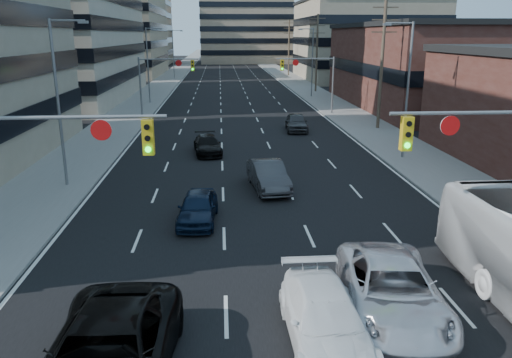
{
  "coord_description": "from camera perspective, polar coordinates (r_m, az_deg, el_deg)",
  "views": [
    {
      "loc": [
        -1.85,
        -7.38,
        8.22
      ],
      "look_at": [
        -0.37,
        13.26,
        2.2
      ],
      "focal_mm": 35.0,
      "sensor_mm": 36.0,
      "label": 1
    }
  ],
  "objects": [
    {
      "name": "signal_far_right",
      "position": [
        53.38,
        6.35,
        11.91
      ],
      "size": [
        6.09,
        0.33,
        6.0
      ],
      "color": "slate",
      "rests_on": "ground"
    },
    {
      "name": "office_left_far",
      "position": [
        109.64,
        -16.35,
        15.47
      ],
      "size": [
        20.0,
        30.0,
        16.0
      ],
      "primitive_type": "cube",
      "color": "gray",
      "rests_on": "ground"
    },
    {
      "name": "streetlight_left_near",
      "position": [
        28.84,
        -21.45,
        8.81
      ],
      "size": [
        2.03,
        0.22,
        9.0
      ],
      "color": "slate",
      "rests_on": "ground"
    },
    {
      "name": "storefront_right_mid",
      "position": [
        63.04,
        20.58,
        11.83
      ],
      "size": [
        20.0,
        30.0,
        9.0
      ],
      "primitive_type": "cube",
      "color": "#472119",
      "rests_on": "ground"
    },
    {
      "name": "bg_block_right",
      "position": [
        141.51,
        10.11,
        15.07
      ],
      "size": [
        22.0,
        22.0,
        12.0
      ],
      "primitive_type": "cube",
      "color": "gray",
      "rests_on": "ground"
    },
    {
      "name": "white_van",
      "position": [
        14.25,
        7.92,
        -15.58
      ],
      "size": [
        2.17,
        5.18,
        1.49
      ],
      "primitive_type": "imported",
      "rotation": [
        0.0,
        0.0,
        0.01
      ],
      "color": "white",
      "rests_on": "ground"
    },
    {
      "name": "streetlight_left_far",
      "position": [
        97.8,
        -9.35,
        14.15
      ],
      "size": [
        2.03,
        0.22,
        9.0
      ],
      "color": "slate",
      "rests_on": "ground"
    },
    {
      "name": "sedan_grey_right",
      "position": [
        44.36,
        4.64,
        6.5
      ],
      "size": [
        2.12,
        4.65,
        1.55
      ],
      "primitive_type": "imported",
      "rotation": [
        0.0,
        0.0,
        -0.07
      ],
      "color": "#363639",
      "rests_on": "ground"
    },
    {
      "name": "sidewalk_right",
      "position": [
        138.27,
        1.5,
        12.83
      ],
      "size": [
        5.0,
        300.0,
        0.15
      ],
      "primitive_type": "cube",
      "color": "slate",
      "rests_on": "ground"
    },
    {
      "name": "streetlight_right_far",
      "position": [
        68.55,
        6.33,
        13.47
      ],
      "size": [
        2.03,
        0.22,
        9.0
      ],
      "color": "slate",
      "rests_on": "ground"
    },
    {
      "name": "sedan_blue",
      "position": [
        22.7,
        -6.68,
        -3.24
      ],
      "size": [
        1.93,
        4.22,
        1.4
      ],
      "primitive_type": "imported",
      "rotation": [
        0.0,
        0.0,
        -0.07
      ],
      "color": "black",
      "rests_on": "ground"
    },
    {
      "name": "signal_near_right",
      "position": [
        18.39,
        26.44,
        2.28
      ],
      "size": [
        6.59,
        0.33,
        6.0
      ],
      "color": "slate",
      "rests_on": "ground"
    },
    {
      "name": "bg_block_left",
      "position": [
        149.69,
        -14.76,
        16.39
      ],
      "size": [
        24.0,
        24.0,
        20.0
      ],
      "primitive_type": "cube",
      "color": "#ADA089",
      "rests_on": "ground"
    },
    {
      "name": "sedan_black_far",
      "position": [
        35.75,
        -5.56,
        3.9
      ],
      "size": [
        2.29,
        4.61,
        1.29
      ],
      "primitive_type": "imported",
      "rotation": [
        0.0,
        0.0,
        0.11
      ],
      "color": "black",
      "rests_on": "ground"
    },
    {
      "name": "sedan_grey_center",
      "position": [
        27.29,
        1.41,
        0.39
      ],
      "size": [
        2.19,
        4.89,
        1.56
      ],
      "primitive_type": "imported",
      "rotation": [
        0.0,
        0.0,
        0.12
      ],
      "color": "#353537",
      "rests_on": "ground"
    },
    {
      "name": "sidewalk_left",
      "position": [
        137.96,
        -8.29,
        12.66
      ],
      "size": [
        5.0,
        300.0,
        0.15
      ],
      "primitive_type": "cube",
      "color": "slate",
      "rests_on": "ground"
    },
    {
      "name": "utility_pole_midblock",
      "position": [
        74.75,
        6.96,
        14.23
      ],
      "size": [
        2.2,
        0.28,
        11.0
      ],
      "color": "#4C3D2D",
      "rests_on": "ground"
    },
    {
      "name": "signal_far_left",
      "position": [
        52.85,
        -10.64,
        11.69
      ],
      "size": [
        6.09,
        0.33,
        6.0
      ],
      "color": "slate",
      "rests_on": "ground"
    },
    {
      "name": "silver_suv",
      "position": [
        15.87,
        15.28,
        -12.12
      ],
      "size": [
        3.47,
        6.33,
        1.68
      ],
      "primitive_type": "imported",
      "rotation": [
        0.0,
        0.0,
        -0.12
      ],
      "color": "silver",
      "rests_on": "ground"
    },
    {
      "name": "utility_pole_distant",
      "position": [
        104.36,
        3.78,
        14.84
      ],
      "size": [
        2.2,
        0.28,
        11.0
      ],
      "color": "#4C3D2D",
      "rests_on": "ground"
    },
    {
      "name": "streetlight_right_near",
      "position": [
        34.74,
        16.75,
        10.31
      ],
      "size": [
        2.03,
        0.22,
        9.0
      ],
      "color": "slate",
      "rests_on": "ground"
    },
    {
      "name": "road_surface",
      "position": [
        137.64,
        -3.39,
        12.76
      ],
      "size": [
        18.0,
        300.0,
        0.02
      ],
      "primitive_type": "cube",
      "color": "black",
      "rests_on": "ground"
    },
    {
      "name": "streetlight_left_mid",
      "position": [
        63.03,
        -12.14,
        12.98
      ],
      "size": [
        2.03,
        0.22,
        9.0
      ],
      "color": "slate",
      "rests_on": "ground"
    },
    {
      "name": "utility_pole_block",
      "position": [
        45.66,
        14.19,
        12.67
      ],
      "size": [
        2.2,
        0.28,
        11.0
      ],
      "color": "#4C3D2D",
      "rests_on": "ground"
    },
    {
      "name": "office_right_far",
      "position": [
        99.09,
        12.06,
        15.17
      ],
      "size": [
        22.0,
        28.0,
        14.0
      ],
      "primitive_type": "cube",
      "color": "gray",
      "rests_on": "ground"
    },
    {
      "name": "signal_near_left",
      "position": [
        16.82,
        -23.44,
        1.48
      ],
      "size": [
        6.59,
        0.33,
        6.0
      ],
      "color": "slate",
      "rests_on": "ground"
    }
  ]
}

